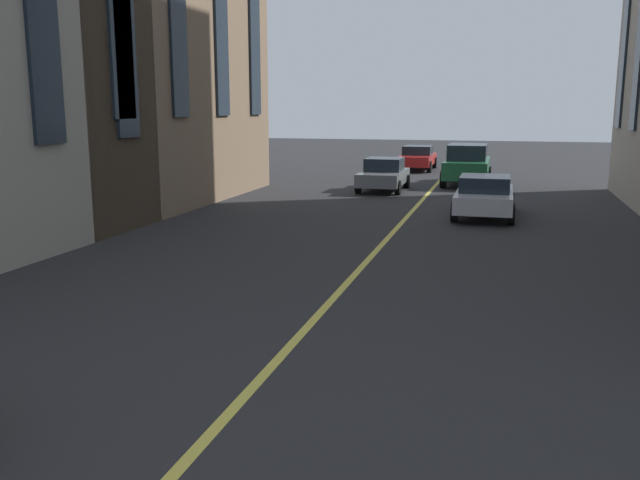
{
  "coord_description": "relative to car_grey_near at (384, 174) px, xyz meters",
  "views": [
    {
      "loc": [
        5.4,
        -3.03,
        3.61
      ],
      "look_at": [
        16.05,
        -0.14,
        1.43
      ],
      "focal_mm": 38.11,
      "sensor_mm": 36.0,
      "label": 1
    }
  ],
  "objects": [
    {
      "name": "car_red_mid",
      "position": [
        10.13,
        -0.19,
        0.0
      ],
      "size": [
        4.4,
        1.95,
        1.37
      ],
      "color": "#B21E1E",
      "rests_on": "ground_plane"
    },
    {
      "name": "car_silver_far",
      "position": [
        -6.14,
        -4.46,
        0.0
      ],
      "size": [
        4.4,
        1.95,
        1.37
      ],
      "color": "#B7BABF",
      "rests_on": "ground_plane"
    },
    {
      "name": "car_grey_near",
      "position": [
        0.0,
        0.0,
        0.0
      ],
      "size": [
        3.9,
        1.89,
        1.4
      ],
      "color": "slate",
      "rests_on": "ground_plane"
    },
    {
      "name": "car_green_parked_b",
      "position": [
        3.19,
        -3.37,
        0.27
      ],
      "size": [
        4.7,
        2.14,
        1.88
      ],
      "color": "#1E6038",
      "rests_on": "ground_plane"
    },
    {
      "name": "lane_centre_line",
      "position": [
        -14.56,
        -2.01,
        -0.7
      ],
      "size": [
        80.0,
        0.16,
        0.01
      ],
      "color": "#D8C64C",
      "rests_on": "ground_plane"
    }
  ]
}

